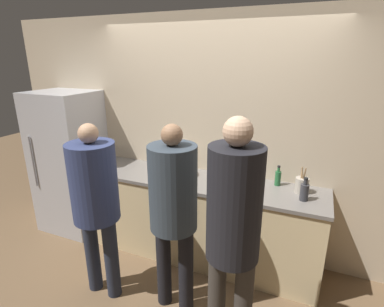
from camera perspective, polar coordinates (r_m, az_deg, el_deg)
ground_plane at (r=3.37m, az=-1.02°, el=-21.85°), size 14.00×14.00×0.00m
wall_back at (r=3.32m, az=3.53°, el=2.95°), size 5.20×0.06×2.60m
counter at (r=3.37m, az=1.46°, el=-12.16°), size 2.57×0.64×0.93m
refrigerator at (r=4.09m, az=-22.22°, el=-1.54°), size 0.75×0.68×1.77m
person_left at (r=2.75m, az=-17.98°, el=-7.58°), size 0.40×0.40×1.65m
person_center at (r=2.46m, az=-3.58°, el=-9.40°), size 0.39×0.39×1.69m
person_right at (r=2.03m, az=7.87°, el=-13.60°), size 0.36×0.36×1.84m
fruit_bowl at (r=3.25m, az=-2.87°, el=-3.23°), size 0.35×0.35×0.15m
utensil_crock at (r=3.02m, az=20.18°, el=-5.66°), size 0.12×0.12×0.26m
bottle_amber at (r=3.20m, az=6.17°, el=-2.83°), size 0.06×0.06×0.26m
bottle_green at (r=3.11m, az=16.04°, el=-4.43°), size 0.06×0.06×0.21m
bottle_dark at (r=2.87m, az=20.62°, el=-6.78°), size 0.08×0.08×0.22m
cup_red at (r=2.96m, az=10.56°, el=-6.03°), size 0.08×0.08×0.09m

